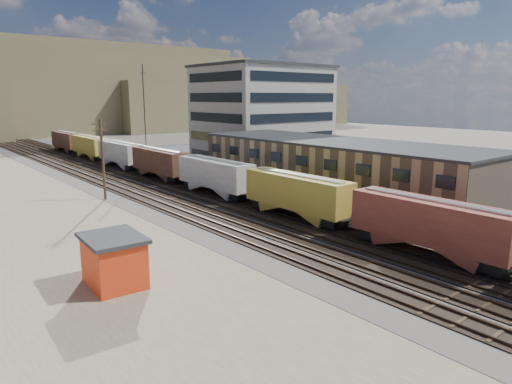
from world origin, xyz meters
TOP-DOWN VIEW (x-y plane):
  - ground at (0.00, 0.00)m, footprint 300.00×300.00m
  - ballast_bed at (0.00, 50.00)m, footprint 18.00×200.00m
  - dirt_yard at (-20.00, 40.00)m, footprint 24.00×180.00m
  - asphalt_lot at (22.00, 35.00)m, footprint 26.00×120.00m
  - rail_tracks at (-0.55, 50.00)m, footprint 11.40×200.00m
  - freight_train at (3.80, 43.26)m, footprint 3.00×119.74m
  - warehouse at (14.98, 25.00)m, footprint 12.40×40.40m
  - office_tower at (27.95, 54.95)m, footprint 22.60×18.60m
  - utility_pole_north at (-8.50, 42.00)m, footprint 2.20×0.32m
  - radio_mast at (6.00, 60.00)m, footprint 1.20×0.16m
  - maintenance_shed at (-18.08, 15.68)m, footprint 3.94×4.96m
  - parked_car_silver at (22.18, 12.72)m, footprint 5.30×3.17m
  - parked_car_blue at (27.37, 55.57)m, footprint 4.67×5.44m
  - parked_car_far at (28.03, 59.60)m, footprint 1.87×4.00m

SIDE VIEW (x-z plane):
  - ground at x=0.00m, z-range 0.00..0.00m
  - dirt_yard at x=-20.00m, z-range 0.00..0.03m
  - asphalt_lot at x=22.00m, z-range 0.00..0.04m
  - ballast_bed at x=0.00m, z-range 0.00..0.06m
  - rail_tracks at x=-0.55m, z-range -0.01..0.23m
  - parked_car_far at x=28.03m, z-range 0.00..1.32m
  - parked_car_blue at x=27.37m, z-range 0.00..1.39m
  - parked_car_silver at x=22.18m, z-range 0.00..1.44m
  - maintenance_shed at x=-18.08m, z-range 0.04..3.52m
  - freight_train at x=3.80m, z-range 0.56..5.02m
  - warehouse at x=14.98m, z-range 0.03..7.28m
  - utility_pole_north at x=-8.50m, z-range 0.30..10.30m
  - radio_mast at x=6.00m, z-range 0.12..18.12m
  - office_tower at x=27.95m, z-range 0.04..18.49m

